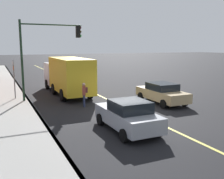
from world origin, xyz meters
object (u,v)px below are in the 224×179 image
(car_tan, at_px, (162,93))
(traffic_light_mast, at_px, (46,46))
(car_silver, at_px, (128,115))
(pedestrian_with_backpack, at_px, (84,93))
(truck_yellow, at_px, (67,75))
(street_sign_post, at_px, (14,77))

(car_tan, xyz_separation_m, traffic_light_mast, (4.22, 7.23, 3.28))
(car_silver, bearing_deg, traffic_light_mast, 14.03)
(traffic_light_mast, bearing_deg, pedestrian_with_backpack, -147.83)
(car_silver, distance_m, traffic_light_mast, 9.44)
(truck_yellow, distance_m, pedestrian_with_backpack, 4.89)
(traffic_light_mast, bearing_deg, street_sign_post, 62.90)
(street_sign_post, bearing_deg, pedestrian_with_backpack, -135.18)
(traffic_light_mast, height_order, street_sign_post, traffic_light_mast)
(traffic_light_mast, distance_m, street_sign_post, 3.35)
(car_silver, relative_size, truck_yellow, 0.48)
(car_silver, relative_size, pedestrian_with_backpack, 2.53)
(car_tan, relative_size, street_sign_post, 1.46)
(car_tan, height_order, street_sign_post, street_sign_post)
(street_sign_post, bearing_deg, car_silver, -155.91)
(traffic_light_mast, bearing_deg, truck_yellow, -47.15)
(car_tan, height_order, car_silver, car_silver)
(car_silver, distance_m, street_sign_post, 10.70)
(car_silver, height_order, pedestrian_with_backpack, pedestrian_with_backpack)
(car_tan, xyz_separation_m, truck_yellow, (6.10, 5.21, 0.91))
(pedestrian_with_backpack, relative_size, traffic_light_mast, 0.28)
(traffic_light_mast, bearing_deg, car_silver, -165.97)
(truck_yellow, bearing_deg, car_tan, -139.52)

